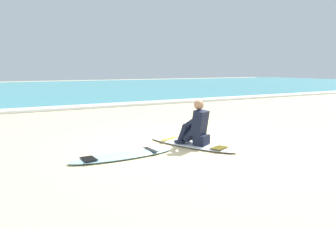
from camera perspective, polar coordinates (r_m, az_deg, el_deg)
ground_plane at (r=7.52m, az=5.23°, el=-5.15°), size 80.00×80.00×0.00m
sea at (r=28.04m, az=-21.23°, el=3.96°), size 80.00×28.00×0.10m
breaking_foam at (r=14.68m, az=-12.99°, el=1.26°), size 80.00×0.90×0.11m
surfboard_main at (r=7.35m, az=3.92°, el=-5.15°), size 1.26×2.28×0.08m
surfer_seated at (r=7.17m, az=4.84°, el=-2.22°), size 0.62×0.77×0.95m
surfboard_spare_near at (r=6.48m, az=-7.60°, el=-6.97°), size 2.13×0.60×0.08m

